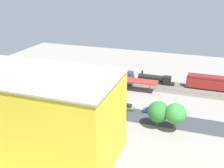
# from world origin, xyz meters

# --- Properties ---
(ground_plane) EXTENTS (151.85, 151.85, 0.00)m
(ground_plane) POSITION_xyz_m (0.00, 0.00, 0.00)
(ground_plane) COLOR gray
(ground_plane) RESTS_ON ground
(rail_bed) EXTENTS (94.97, 13.60, 0.01)m
(rail_bed) POSITION_xyz_m (0.00, -22.32, 0.00)
(rail_bed) COLOR #665E54
(rail_bed) RESTS_ON ground
(street_asphalt) EXTENTS (94.95, 9.47, 0.01)m
(street_asphalt) POSITION_xyz_m (0.00, 4.95, 0.00)
(street_asphalt) COLOR #38383D
(street_asphalt) RESTS_ON ground
(track_rails) EXTENTS (94.90, 7.16, 0.12)m
(track_rails) POSITION_xyz_m (0.00, -22.32, 0.18)
(track_rails) COLOR #9E9EA8
(track_rails) RESTS_ON ground
(platform_canopy_near) EXTENTS (57.74, 5.16, 4.34)m
(platform_canopy_near) POSITION_xyz_m (14.54, -14.56, 4.11)
(platform_canopy_near) COLOR #A82D23
(platform_canopy_near) RESTS_ON ground
(locomotive) EXTENTS (15.19, 2.73, 4.91)m
(locomotive) POSITION_xyz_m (-12.22, -24.88, 1.73)
(locomotive) COLOR black
(locomotive) RESTS_ON ground
(passenger_coach) EXTENTS (17.84, 3.20, 6.16)m
(passenger_coach) POSITION_xyz_m (-33.16, -24.88, 3.23)
(passenger_coach) COLOR black
(passenger_coach) RESTS_ON ground
(freight_coach_far) EXTENTS (19.09, 3.05, 6.08)m
(freight_coach_far) POSITION_xyz_m (5.93, -19.75, 3.20)
(freight_coach_far) COLOR black
(freight_coach_far) RESTS_ON ground
(parked_car_0) EXTENTS (4.34, 1.90, 1.61)m
(parked_car_0) POSITION_xyz_m (-14.64, 1.73, 0.72)
(parked_car_0) COLOR black
(parked_car_0) RESTS_ON ground
(parked_car_1) EXTENTS (4.67, 1.92, 1.81)m
(parked_car_1) POSITION_xyz_m (-7.28, 1.76, 0.79)
(parked_car_1) COLOR black
(parked_car_1) RESTS_ON ground
(parked_car_2) EXTENTS (4.16, 1.92, 1.53)m
(parked_car_2) POSITION_xyz_m (1.02, 1.59, 0.68)
(parked_car_2) COLOR black
(parked_car_2) RESTS_ON ground
(parked_car_3) EXTENTS (4.35, 1.88, 1.70)m
(parked_car_3) POSITION_xyz_m (9.00, 1.62, 0.74)
(parked_car_3) COLOR black
(parked_car_3) RESTS_ON ground
(parked_car_4) EXTENTS (4.21, 1.80, 1.73)m
(parked_car_4) POSITION_xyz_m (17.78, 1.71, 0.77)
(parked_car_4) COLOR black
(parked_car_4) RESTS_ON ground
(parked_car_5) EXTENTS (4.63, 1.91, 1.74)m
(parked_car_5) POSITION_xyz_m (25.85, 1.75, 0.78)
(parked_car_5) COLOR black
(parked_car_5) RESTS_ON ground
(construction_building) EXTENTS (40.82, 20.07, 20.13)m
(construction_building) POSITION_xyz_m (8.62, 29.92, 10.07)
(construction_building) COLOR yellow
(construction_building) RESTS_ON ground
(construction_roof_slab) EXTENTS (41.42, 20.67, 0.40)m
(construction_roof_slab) POSITION_xyz_m (8.62, 29.92, 20.33)
(construction_roof_slab) COLOR #ADA89E
(construction_roof_slab) RESTS_ON construction_building
(box_truck_0) EXTENTS (9.24, 2.53, 3.56)m
(box_truck_0) POSITION_xyz_m (-0.13, 14.74, 1.74)
(box_truck_0) COLOR black
(box_truck_0) RESTS_ON ground
(street_tree_0) EXTENTS (6.12, 6.12, 8.19)m
(street_tree_0) POSITION_xyz_m (-18.45, 9.99, 5.11)
(street_tree_0) COLOR brown
(street_tree_0) RESTS_ON ground
(street_tree_1) EXTENTS (5.93, 5.93, 8.73)m
(street_tree_1) POSITION_xyz_m (-23.33, 10.71, 5.74)
(street_tree_1) COLOR brown
(street_tree_1) RESTS_ON ground
(street_tree_2) EXTENTS (5.56, 5.56, 8.66)m
(street_tree_2) POSITION_xyz_m (22.99, 10.84, 5.86)
(street_tree_2) COLOR brown
(street_tree_2) RESTS_ON ground
(street_tree_3) EXTENTS (6.08, 6.08, 9.16)m
(street_tree_3) POSITION_xyz_m (29.23, 10.42, 6.10)
(street_tree_3) COLOR brown
(street_tree_3) RESTS_ON ground
(traffic_light) EXTENTS (0.50, 0.36, 6.93)m
(traffic_light) POSITION_xyz_m (8.77, 0.19, 4.57)
(traffic_light) COLOR #333333
(traffic_light) RESTS_ON ground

